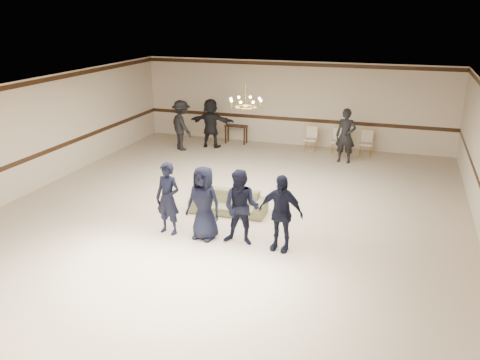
% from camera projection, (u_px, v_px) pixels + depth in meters
% --- Properties ---
extents(room, '(12.01, 14.01, 3.21)m').
position_uv_depth(room, '(234.00, 151.00, 12.82)').
color(room, '#C5B197').
rests_on(room, ground).
extents(chair_rail, '(12.00, 0.02, 0.14)m').
position_uv_depth(chair_rail, '(293.00, 119.00, 19.28)').
color(chair_rail, black).
rests_on(chair_rail, wall_back).
extents(crown_molding, '(12.00, 0.02, 0.14)m').
position_uv_depth(crown_molding, '(295.00, 64.00, 18.60)').
color(crown_molding, black).
rests_on(crown_molding, wall_back).
extents(chandelier, '(0.94, 0.94, 0.89)m').
position_uv_depth(chandelier, '(246.00, 95.00, 13.30)').
color(chandelier, '#AF8838').
rests_on(chandelier, ceiling).
extents(boy_a, '(0.69, 0.51, 1.74)m').
position_uv_depth(boy_a, '(168.00, 199.00, 11.63)').
color(boy_a, black).
rests_on(boy_a, floor).
extents(boy_b, '(0.92, 0.66, 1.74)m').
position_uv_depth(boy_b, '(204.00, 203.00, 11.36)').
color(boy_b, black).
rests_on(boy_b, floor).
extents(boy_c, '(0.86, 0.68, 1.74)m').
position_uv_depth(boy_c, '(241.00, 208.00, 11.09)').
color(boy_c, black).
rests_on(boy_c, floor).
extents(boy_d, '(1.06, 0.55, 1.74)m').
position_uv_depth(boy_d, '(281.00, 213.00, 10.83)').
color(boy_d, black).
rests_on(boy_d, floor).
extents(settee, '(2.00, 0.84, 0.58)m').
position_uv_depth(settee, '(229.00, 202.00, 12.98)').
color(settee, '#6B6A47').
rests_on(settee, floor).
extents(adult_left, '(1.38, 1.30, 1.87)m').
position_uv_depth(adult_left, '(182.00, 125.00, 18.56)').
color(adult_left, black).
rests_on(adult_left, floor).
extents(adult_mid, '(1.75, 0.60, 1.87)m').
position_uv_depth(adult_mid, '(211.00, 123.00, 18.92)').
color(adult_mid, black).
rests_on(adult_mid, floor).
extents(adult_right, '(0.72, 0.51, 1.87)m').
position_uv_depth(adult_right, '(346.00, 136.00, 17.05)').
color(adult_right, black).
rests_on(adult_right, floor).
extents(banquet_chair_left, '(0.46, 0.46, 0.92)m').
position_uv_depth(banquet_chair_left, '(311.00, 139.00, 18.52)').
color(banquet_chair_left, beige).
rests_on(banquet_chair_left, floor).
extents(banquet_chair_mid, '(0.45, 0.45, 0.92)m').
position_uv_depth(banquet_chair_mid, '(338.00, 141.00, 18.22)').
color(banquet_chair_mid, beige).
rests_on(banquet_chair_mid, floor).
extents(banquet_chair_right, '(0.47, 0.47, 0.92)m').
position_uv_depth(banquet_chair_right, '(366.00, 144.00, 17.93)').
color(banquet_chair_right, beige).
rests_on(banquet_chair_right, floor).
extents(console_table, '(0.90, 0.44, 0.73)m').
position_uv_depth(console_table, '(236.00, 134.00, 19.63)').
color(console_table, black).
rests_on(console_table, floor).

